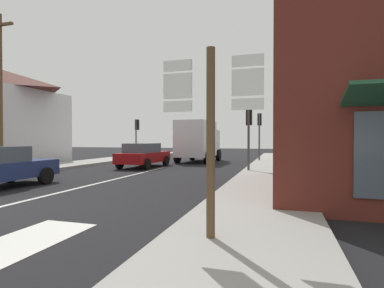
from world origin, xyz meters
TOP-DOWN VIEW (x-y plane):
  - ground_plane at (0.00, 10.00)m, footprint 80.00×80.00m
  - sidewalk_right at (6.31, 8.00)m, footprint 2.78×44.00m
  - sidewalk_left at (-6.31, 8.00)m, footprint 2.78×44.00m
  - lane_centre_stripe at (0.00, 6.00)m, footprint 0.16×12.00m
  - lane_turn_arrow at (2.70, -1.00)m, footprint 1.20×2.20m
  - sedan_far at (-1.24, 11.72)m, footprint 2.06×4.25m
  - delivery_truck at (0.80, 16.86)m, footprint 2.62×5.07m
  - route_sign_post at (5.76, -0.40)m, footprint 1.66×0.14m
  - traffic_light_far_right at (5.22, 18.23)m, footprint 0.30×0.49m
  - traffic_light_far_left at (-5.22, 18.69)m, footprint 0.30×0.49m
  - traffic_light_near_right at (5.22, 10.67)m, footprint 0.30×0.49m
  - utility_pole at (-8.09, 7.93)m, footprint 1.80×0.24m

SIDE VIEW (x-z plane):
  - ground_plane at x=0.00m, z-range 0.00..0.00m
  - lane_centre_stripe at x=0.00m, z-range 0.00..0.01m
  - lane_turn_arrow at x=2.70m, z-range 0.00..0.01m
  - sidewalk_right at x=6.31m, z-range 0.00..0.14m
  - sidewalk_left at x=-6.31m, z-range 0.00..0.14m
  - sedan_far at x=-1.24m, z-range 0.03..1.50m
  - delivery_truck at x=0.80m, z-range 0.13..3.18m
  - route_sign_post at x=5.76m, z-range 0.31..3.51m
  - traffic_light_near_right at x=5.22m, z-range 0.80..4.15m
  - traffic_light_far_left at x=-5.22m, z-range 0.82..4.24m
  - traffic_light_far_right at x=5.22m, z-range 0.88..4.54m
  - utility_pole at x=-8.09m, z-range 0.25..8.86m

